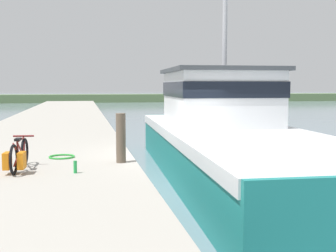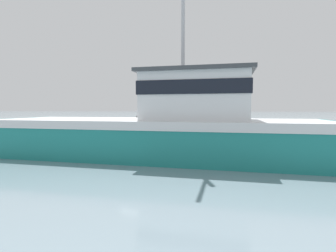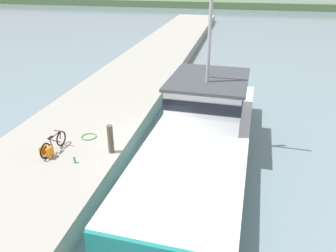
% 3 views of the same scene
% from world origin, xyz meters
% --- Properties ---
extents(ground_plane, '(320.00, 320.00, 0.00)m').
position_xyz_m(ground_plane, '(0.00, 0.00, 0.00)').
color(ground_plane, gray).
extents(dock_pier, '(5.30, 80.00, 0.84)m').
position_xyz_m(dock_pier, '(-3.90, 0.00, 0.42)').
color(dock_pier, '#A39E93').
rests_on(dock_pier, ground_plane).
extents(fishing_boat_main, '(4.28, 14.63, 8.14)m').
position_xyz_m(fishing_boat_main, '(1.66, 1.09, 1.14)').
color(fishing_boat_main, teal).
rests_on(fishing_boat_main, ground_plane).
extents(bicycle_touring, '(0.50, 1.62, 0.68)m').
position_xyz_m(bicycle_touring, '(-3.79, -1.49, 1.15)').
color(bicycle_touring, black).
rests_on(bicycle_touring, dock_pier).
extents(mooring_post, '(0.22, 0.22, 1.14)m').
position_xyz_m(mooring_post, '(-1.61, -0.92, 1.41)').
color(mooring_post, brown).
rests_on(mooring_post, dock_pier).
extents(hose_coil, '(0.63, 0.63, 0.04)m').
position_xyz_m(hose_coil, '(-2.98, 0.04, 0.86)').
color(hose_coil, green).
rests_on(hose_coil, dock_pier).
extents(water_bottle_on_curb, '(0.07, 0.07, 0.25)m').
position_xyz_m(water_bottle_on_curb, '(-2.63, -1.93, 0.97)').
color(water_bottle_on_curb, green).
rests_on(water_bottle_on_curb, dock_pier).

